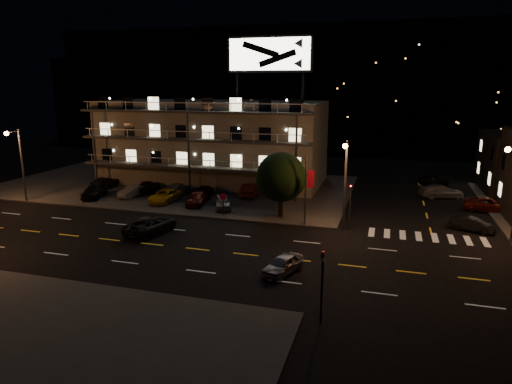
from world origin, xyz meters
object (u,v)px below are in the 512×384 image
(road_car_east, at_px, (283,264))
(road_car_west, at_px, (151,225))
(tree, at_px, (281,178))
(side_car_0, at_px, (472,225))
(lot_car_4, at_px, (223,202))
(lot_car_2, at_px, (165,196))
(lot_car_7, at_px, (177,189))

(road_car_east, relative_size, road_car_west, 0.70)
(tree, bearing_deg, road_car_east, -75.83)
(tree, bearing_deg, side_car_0, 2.06)
(lot_car_4, bearing_deg, side_car_0, -24.60)
(lot_car_2, distance_m, road_car_west, 10.31)
(tree, relative_size, side_car_0, 1.69)
(lot_car_2, xyz_separation_m, road_car_east, (16.57, -14.78, -0.17))
(lot_car_7, bearing_deg, tree, 155.96)
(lot_car_4, bearing_deg, road_car_west, -134.19)
(lot_car_7, height_order, road_car_east, lot_car_7)
(tree, distance_m, road_car_west, 12.86)
(lot_car_2, height_order, road_car_west, road_car_west)
(tree, height_order, road_car_west, tree)
(lot_car_7, distance_m, side_car_0, 30.95)
(road_car_west, bearing_deg, lot_car_4, -99.54)
(road_car_west, bearing_deg, side_car_0, -151.50)
(tree, xyz_separation_m, lot_car_7, (-13.37, 4.99, -3.02))
(lot_car_2, relative_size, lot_car_7, 0.98)
(lot_car_2, relative_size, road_car_west, 0.89)
(tree, height_order, road_car_east, tree)
(lot_car_7, bearing_deg, lot_car_2, 87.86)
(tree, bearing_deg, lot_car_2, 172.36)
(lot_car_2, height_order, lot_car_7, lot_car_7)
(lot_car_7, xyz_separation_m, road_car_west, (3.70, -12.86, -0.11))
(lot_car_7, bearing_deg, lot_car_4, 146.92)
(side_car_0, distance_m, road_car_east, 19.52)
(tree, xyz_separation_m, road_car_west, (-9.67, -7.88, -3.13))
(tree, xyz_separation_m, road_car_east, (3.28, -13.00, -3.24))
(road_car_east, bearing_deg, lot_car_2, 157.97)
(lot_car_2, relative_size, road_car_east, 1.27)
(lot_car_4, relative_size, side_car_0, 1.06)
(tree, bearing_deg, lot_car_7, 159.55)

